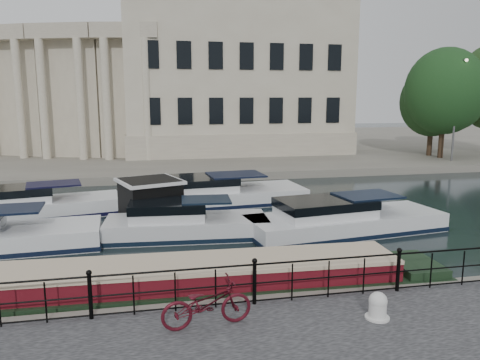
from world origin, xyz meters
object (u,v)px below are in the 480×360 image
mooring_bollard (378,306)px  harbour_hut (150,205)px  bicycle (207,303)px  narrowboat (173,291)px

mooring_bollard → harbour_hut: size_ratio=0.16×
bicycle → mooring_bollard: bearing=-102.5°
bicycle → narrowboat: 2.73m
bicycle → mooring_bollard: 4.07m
mooring_bollard → harbour_hut: bearing=114.4°
bicycle → narrowboat: (-0.62, 2.55, -0.74)m
harbour_hut → narrowboat: bearing=-105.7°
bicycle → narrowboat: bearing=7.3°
mooring_bollard → narrowboat: mooring_bollard is taller
narrowboat → harbour_hut: (-0.47, 8.34, 0.59)m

